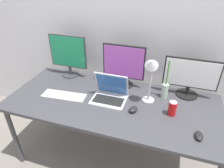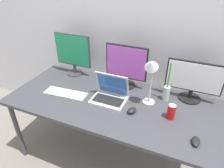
# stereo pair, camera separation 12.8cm
# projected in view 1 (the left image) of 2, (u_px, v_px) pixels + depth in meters

# --- Properties ---
(ground_plane) EXTENTS (16.00, 16.00, 0.00)m
(ground_plane) POSITION_uv_depth(u_px,v_px,m) (112.00, 156.00, 2.18)
(ground_plane) COLOR gray
(wall_back) EXTENTS (7.00, 0.08, 2.60)m
(wall_back) POSITION_uv_depth(u_px,v_px,m) (130.00, 23.00, 1.99)
(wall_back) COLOR silver
(wall_back) RESTS_ON ground
(work_desk) EXTENTS (1.90, 0.83, 0.74)m
(work_desk) POSITION_uv_depth(u_px,v_px,m) (112.00, 106.00, 1.83)
(work_desk) COLOR #424247
(work_desk) RESTS_ON ground
(monitor_left) EXTENTS (0.41, 0.18, 0.45)m
(monitor_left) POSITION_uv_depth(u_px,v_px,m) (68.00, 54.00, 2.10)
(monitor_left) COLOR #38383D
(monitor_left) RESTS_ON work_desk
(monitor_center) EXTENTS (0.41, 0.20, 0.42)m
(monitor_center) POSITION_uv_depth(u_px,v_px,m) (124.00, 65.00, 1.93)
(monitor_center) COLOR black
(monitor_center) RESTS_ON work_desk
(monitor_right) EXTENTS (0.48, 0.20, 0.37)m
(monitor_right) POSITION_uv_depth(u_px,v_px,m) (191.00, 77.00, 1.78)
(monitor_right) COLOR black
(monitor_right) RESTS_ON work_desk
(laptop_silver) EXTENTS (0.31, 0.24, 0.25)m
(laptop_silver) POSITION_uv_depth(u_px,v_px,m) (110.00, 94.00, 1.80)
(laptop_silver) COLOR silver
(laptop_silver) RESTS_ON work_desk
(keyboard_main) EXTENTS (0.42, 0.16, 0.02)m
(keyboard_main) POSITION_uv_depth(u_px,v_px,m) (64.00, 96.00, 1.85)
(keyboard_main) COLOR #B2B2B7
(keyboard_main) RESTS_ON work_desk
(mouse_by_keyboard) EXTENTS (0.09, 0.11, 0.04)m
(mouse_by_keyboard) POSITION_uv_depth(u_px,v_px,m) (133.00, 109.00, 1.67)
(mouse_by_keyboard) COLOR black
(mouse_by_keyboard) RESTS_ON work_desk
(mouse_by_laptop) EXTENTS (0.06, 0.10, 0.03)m
(mouse_by_laptop) POSITION_uv_depth(u_px,v_px,m) (199.00, 136.00, 1.41)
(mouse_by_laptop) COLOR black
(mouse_by_laptop) RESTS_ON work_desk
(soda_can_near_keyboard) EXTENTS (0.07, 0.07, 0.13)m
(soda_can_near_keyboard) POSITION_uv_depth(u_px,v_px,m) (172.00, 108.00, 1.61)
(soda_can_near_keyboard) COLOR red
(soda_can_near_keyboard) RESTS_ON work_desk
(bamboo_vase) EXTENTS (0.06, 0.06, 0.37)m
(bamboo_vase) POSITION_uv_depth(u_px,v_px,m) (165.00, 89.00, 1.82)
(bamboo_vase) COLOR #B2D1B7
(bamboo_vase) RESTS_ON work_desk
(desk_lamp) EXTENTS (0.11, 0.18, 0.45)m
(desk_lamp) POSITION_uv_depth(u_px,v_px,m) (151.00, 73.00, 1.61)
(desk_lamp) COLOR #B7B7BC
(desk_lamp) RESTS_ON work_desk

